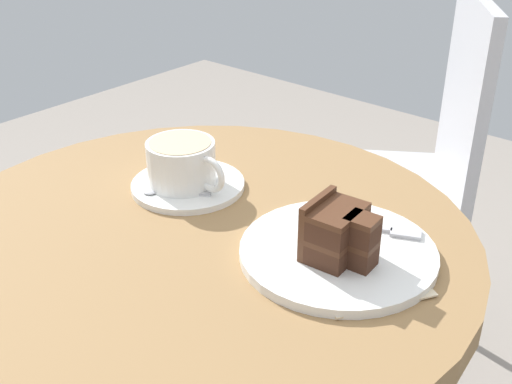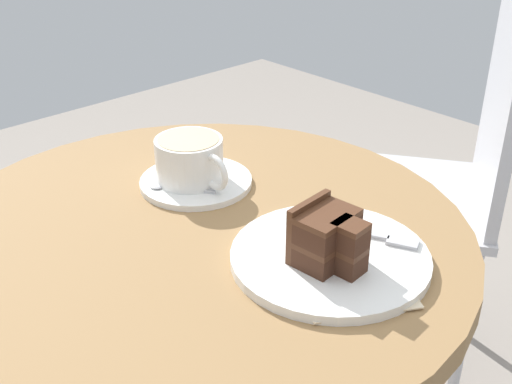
# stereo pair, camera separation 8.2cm
# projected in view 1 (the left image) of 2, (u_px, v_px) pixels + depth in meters

# --- Properties ---
(cafe_table) EXTENTS (0.71, 0.71, 0.70)m
(cafe_table) POSITION_uv_depth(u_px,v_px,m) (201.00, 307.00, 0.87)
(cafe_table) COLOR olive
(cafe_table) RESTS_ON ground
(saucer) EXTENTS (0.16, 0.16, 0.01)m
(saucer) POSITION_uv_depth(u_px,v_px,m) (188.00, 185.00, 0.91)
(saucer) COLOR white
(saucer) RESTS_ON cafe_table
(coffee_cup) EXTENTS (0.13, 0.10, 0.06)m
(coffee_cup) POSITION_uv_depth(u_px,v_px,m) (182.00, 163.00, 0.89)
(coffee_cup) COLOR white
(coffee_cup) RESTS_ON saucer
(teaspoon) EXTENTS (0.08, 0.06, 0.00)m
(teaspoon) POSITION_uv_depth(u_px,v_px,m) (168.00, 192.00, 0.88)
(teaspoon) COLOR #B7B7BC
(teaspoon) RESTS_ON saucer
(cake_plate) EXTENTS (0.23, 0.23, 0.01)m
(cake_plate) POSITION_uv_depth(u_px,v_px,m) (338.00, 252.00, 0.76)
(cake_plate) COLOR white
(cake_plate) RESTS_ON cafe_table
(cake_slice) EXTENTS (0.08, 0.07, 0.07)m
(cake_slice) POSITION_uv_depth(u_px,v_px,m) (338.00, 233.00, 0.72)
(cake_slice) COLOR #422619
(cake_slice) RESTS_ON cake_plate
(fork) EXTENTS (0.14, 0.08, 0.00)m
(fork) POSITION_uv_depth(u_px,v_px,m) (375.00, 228.00, 0.79)
(fork) COLOR #B7B7BC
(fork) RESTS_ON cake_plate
(napkin) EXTENTS (0.19, 0.18, 0.00)m
(napkin) POSITION_uv_depth(u_px,v_px,m) (359.00, 271.00, 0.73)
(napkin) COLOR beige
(napkin) RESTS_ON cafe_table
(cafe_chair) EXTENTS (0.53, 0.53, 0.88)m
(cafe_chair) POSITION_uv_depth(u_px,v_px,m) (411.00, 161.00, 1.39)
(cafe_chair) COLOR #BCBCC1
(cafe_chair) RESTS_ON ground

